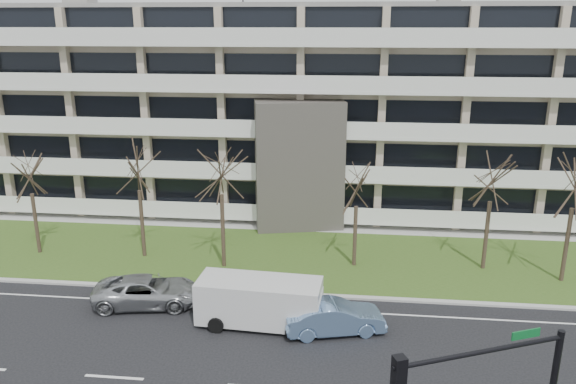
# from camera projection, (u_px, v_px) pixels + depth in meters

# --- Properties ---
(grass_verge) EXTENTS (90.00, 10.00, 0.06)m
(grass_verge) POSITION_uv_depth(u_px,v_px,m) (291.00, 257.00, 34.84)
(grass_verge) COLOR #34511B
(grass_verge) RESTS_ON ground
(curb) EXTENTS (90.00, 0.35, 0.12)m
(curb) POSITION_uv_depth(u_px,v_px,m) (282.00, 294.00, 30.08)
(curb) COLOR #B2B2AD
(curb) RESTS_ON ground
(sidewalk) EXTENTS (90.00, 2.00, 0.08)m
(sidewalk) POSITION_uv_depth(u_px,v_px,m) (299.00, 226.00, 40.08)
(sidewalk) COLOR #B2B2AD
(sidewalk) RESTS_ON ground
(lane_edge_line) EXTENTS (90.00, 0.12, 0.01)m
(lane_edge_line) POSITION_uv_depth(u_px,v_px,m) (278.00, 308.00, 28.67)
(lane_edge_line) COLOR white
(lane_edge_line) RESTS_ON ground
(apartment_building) EXTENTS (60.50, 15.10, 18.75)m
(apartment_building) POSITION_uv_depth(u_px,v_px,m) (307.00, 107.00, 44.37)
(apartment_building) COLOR tan
(apartment_building) RESTS_ON ground
(silver_pickup) EXTENTS (5.73, 3.29, 1.51)m
(silver_pickup) POSITION_uv_depth(u_px,v_px,m) (147.00, 291.00, 28.88)
(silver_pickup) COLOR #ABAEB2
(silver_pickup) RESTS_ON ground
(blue_sedan) EXTENTS (4.96, 2.75, 1.55)m
(blue_sedan) POSITION_uv_depth(u_px,v_px,m) (334.00, 317.00, 26.27)
(blue_sedan) COLOR #7AA0D4
(blue_sedan) RESTS_ON ground
(white_van) EXTENTS (6.05, 2.74, 2.29)m
(white_van) POSITION_uv_depth(u_px,v_px,m) (261.00, 298.00, 26.79)
(white_van) COLOR silver
(white_van) RESTS_ON ground
(tree_1) EXTENTS (3.50, 3.50, 7.00)m
(tree_1) POSITION_uv_depth(u_px,v_px,m) (29.00, 170.00, 34.02)
(tree_1) COLOR #382B21
(tree_1) RESTS_ON ground
(tree_2) EXTENTS (3.84, 3.84, 7.68)m
(tree_2) POSITION_uv_depth(u_px,v_px,m) (137.00, 164.00, 33.33)
(tree_2) COLOR #382B21
(tree_2) RESTS_ON ground
(tree_3) EXTENTS (4.04, 4.04, 8.07)m
(tree_3) POSITION_uv_depth(u_px,v_px,m) (221.00, 165.00, 31.77)
(tree_3) COLOR #382B21
(tree_3) RESTS_ON ground
(tree_4) EXTENTS (3.35, 3.35, 6.71)m
(tree_4) POSITION_uv_depth(u_px,v_px,m) (357.00, 182.00, 32.20)
(tree_4) COLOR #382B21
(tree_4) RESTS_ON ground
(tree_5) EXTENTS (3.74, 3.74, 7.48)m
(tree_5) POSITION_uv_depth(u_px,v_px,m) (493.00, 174.00, 31.60)
(tree_5) COLOR #382B21
(tree_5) RESTS_ON ground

